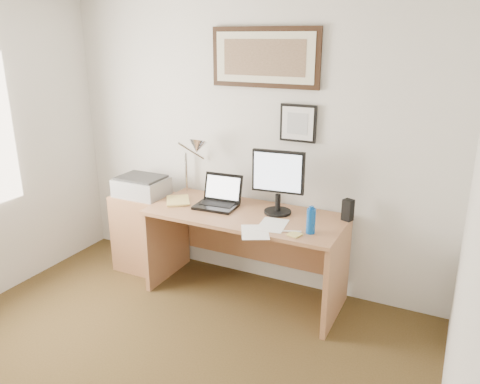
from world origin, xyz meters
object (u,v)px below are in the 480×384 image
Objects in this scene: laptop at (218,199)px; printer at (142,186)px; side_cabinet at (145,232)px; water_bottle at (311,221)px; book at (167,201)px; desk at (250,236)px; lcd_monitor at (278,179)px.

laptop is 0.81× the size of printer.
water_bottle is at bearing -7.08° from side_cabinet.
book is 0.77m from desk.
lcd_monitor reaches higher than printer.
printer is at bearing 173.24° from water_bottle.
water_bottle reaches higher than side_cabinet.
laptop is (0.80, 0.00, 0.44)m from side_cabinet.
printer is (-1.30, -0.07, -0.22)m from lcd_monitor.
printer is at bearing -179.25° from laptop.
book is at bearing 176.16° from water_bottle.
water_bottle is 0.72× the size of book.
lcd_monitor is (-0.37, 0.26, 0.20)m from water_bottle.
water_bottle is 0.49m from lcd_monitor.
printer is at bearing 162.56° from book.
side_cabinet is at bearing 161.34° from book.
laptop is (0.44, 0.12, 0.05)m from book.
side_cabinet is at bearing -178.11° from desk.
water_bottle is at bearing -13.36° from laptop.
side_cabinet is 1.40× the size of lcd_monitor.
printer is (0.00, -0.01, 0.45)m from side_cabinet.
lcd_monitor reaches higher than desk.
printer is (-0.35, 0.11, 0.06)m from book.
lcd_monitor reaches higher than laptop.
side_cabinet is at bearing 172.92° from water_bottle.
water_bottle reaches higher than printer.
printer reaches higher than desk.
water_bottle is 0.43× the size of printer.
laptop is at bearing 166.64° from water_bottle.
laptop is 0.56m from lcd_monitor.
book reaches higher than desk.
printer is at bearing -177.57° from desk.
book is 0.46m from laptop.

